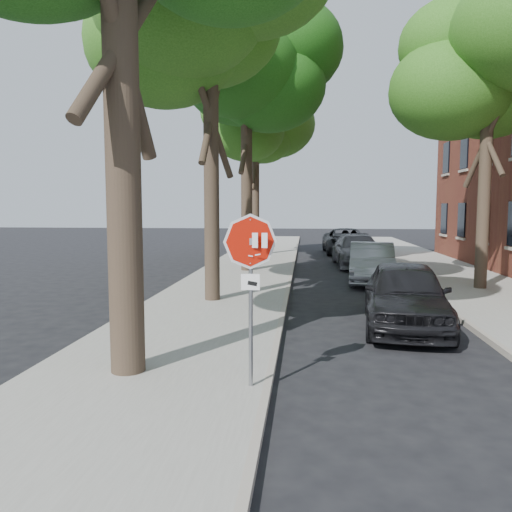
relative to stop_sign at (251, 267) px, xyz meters
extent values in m
plane|color=black|center=(0.70, 0.03, -1.95)|extent=(120.00, 120.00, 0.00)
cube|color=gray|center=(-1.80, 12.03, -1.89)|extent=(4.00, 55.00, 0.12)
cube|color=gray|center=(6.70, 12.03, -1.89)|extent=(4.00, 55.00, 0.12)
cube|color=#9E9384|center=(0.25, 12.03, -1.88)|extent=(0.12, 55.00, 0.13)
cube|color=#9E9384|center=(4.65, 12.03, -1.88)|extent=(0.12, 55.00, 0.13)
cylinder|color=gray|center=(0.00, 0.03, -0.53)|extent=(0.06, 0.06, 2.60)
cube|color=#99999E|center=(0.00, 0.00, 0.37)|extent=(0.05, 0.06, 0.10)
cylinder|color=#99999E|center=(0.00, -0.01, 0.37)|extent=(0.76, 0.32, 0.82)
cylinder|color=white|center=(0.00, -0.02, 0.37)|extent=(0.76, 0.32, 0.82)
cylinder|color=red|center=(0.00, -0.03, 0.37)|extent=(0.68, 0.29, 0.74)
cube|color=white|center=(-0.21, -0.04, 0.39)|extent=(0.08, 0.00, 0.22)
cube|color=white|center=(-0.07, -0.04, 0.39)|extent=(0.08, 0.00, 0.22)
cube|color=white|center=(0.07, -0.04, 0.39)|extent=(0.08, 0.00, 0.22)
cube|color=white|center=(0.21, -0.04, 0.39)|extent=(0.08, 0.00, 0.22)
cube|color=silver|center=(-0.11, -0.04, 0.18)|extent=(0.08, 0.00, 0.03)
cube|color=silver|center=(0.00, -0.04, 0.16)|extent=(0.08, 0.00, 0.03)
cube|color=silver|center=(0.11, -0.04, 0.18)|extent=(0.08, 0.00, 0.03)
cube|color=white|center=(0.00, -0.01, -0.23)|extent=(0.28, 0.02, 0.24)
cube|color=black|center=(0.03, -0.03, -0.25)|extent=(0.15, 0.00, 0.08)
cylinder|color=black|center=(-2.10, 0.53, 2.92)|extent=(0.56, 0.56, 9.50)
cylinder|color=black|center=(-1.90, 7.03, 2.92)|extent=(0.44, 0.44, 9.50)
ellipsoid|color=#245914|center=(-1.90, 7.03, 5.58)|extent=(4.39, 4.39, 3.51)
ellipsoid|color=#245914|center=(-2.70, 7.82, 5.18)|extent=(3.99, 3.99, 3.19)
cylinder|color=black|center=(-1.70, 14.03, 3.17)|extent=(0.48, 0.48, 10.00)
ellipsoid|color=#11420C|center=(-1.70, 14.03, 5.97)|extent=(4.62, 4.62, 3.70)
ellipsoid|color=#11420C|center=(-0.65, 13.40, 7.02)|extent=(3.78, 3.78, 3.02)
ellipsoid|color=#11420C|center=(-2.54, 14.87, 5.55)|extent=(4.20, 4.20, 3.36)
cylinder|color=black|center=(-2.00, 21.03, 2.67)|extent=(0.40, 0.40, 9.00)
ellipsoid|color=#245914|center=(-2.00, 21.03, 5.19)|extent=(4.16, 4.16, 3.33)
ellipsoid|color=#245914|center=(-1.06, 20.46, 6.14)|extent=(3.40, 3.40, 2.72)
ellipsoid|color=#245914|center=(-2.76, 21.78, 4.81)|extent=(3.78, 3.78, 3.02)
cylinder|color=black|center=(6.70, 10.03, 2.67)|extent=(0.40, 0.40, 9.00)
ellipsoid|color=#245914|center=(6.70, 10.03, 5.19)|extent=(4.16, 4.16, 3.33)
ellipsoid|color=#245914|center=(5.94, 10.78, 4.81)|extent=(3.78, 3.78, 3.02)
imported|color=black|center=(3.15, 4.52, -1.16)|extent=(2.36, 4.79, 1.57)
imported|color=gray|center=(3.30, 11.63, -1.20)|extent=(2.05, 4.69, 1.50)
imported|color=#4B4A4F|center=(3.30, 16.82, -1.19)|extent=(2.34, 5.32, 1.52)
imported|color=black|center=(3.30, 23.45, -1.17)|extent=(2.73, 5.64, 1.55)
camera|label=1|loc=(0.80, -7.28, 0.87)|focal=35.00mm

